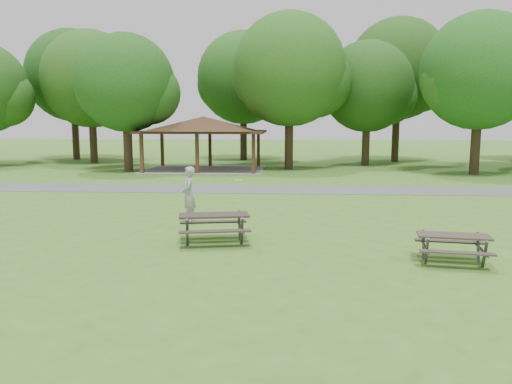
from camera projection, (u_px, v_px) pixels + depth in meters
The scene contains 15 objects.
ground at pixel (202, 272), 11.54m from camera, with size 160.00×160.00×0.00m, color #39681D.
asphalt_path at pixel (249, 189), 25.36m from camera, with size 120.00×3.20×0.02m, color #4C4C4F.
pavilion at pixel (204, 126), 35.07m from camera, with size 8.60×7.01×3.76m.
tree_row_c at pixel (92, 82), 40.18m from camera, with size 8.19×7.80×10.67m.
tree_row_d at pixel (127, 86), 33.54m from camera, with size 6.93×6.60×9.27m.
tree_row_e at pixel (291, 73), 35.16m from camera, with size 8.40×8.00×11.02m.
tree_row_f at pixel (369, 89), 38.36m from camera, with size 7.35×7.00×9.55m.
tree_row_g at pixel (481, 75), 31.48m from camera, with size 7.77×7.40×10.25m.
tree_deep_a at pixel (74, 78), 43.74m from camera, with size 8.40×8.00×11.38m.
tree_deep_b at pixel (244, 81), 43.30m from camera, with size 8.40×8.00×11.13m.
tree_deep_c at pixel (399, 72), 41.40m from camera, with size 8.82×8.40×11.90m.
picnic_table_middle at pixel (214, 221), 14.18m from camera, with size 2.23×1.92×0.86m.
picnic_table_far at pixel (453, 242), 12.16m from camera, with size 1.87×1.59×0.73m.
frisbee_in_flight at pixel (239, 180), 16.20m from camera, with size 0.33×0.33×0.02m.
frisbee_thrower at pixel (189, 195), 16.99m from camera, with size 0.70×0.46×1.92m, color #98989B.
Camera 1 is at (1.98, -11.05, 3.47)m, focal length 35.00 mm.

